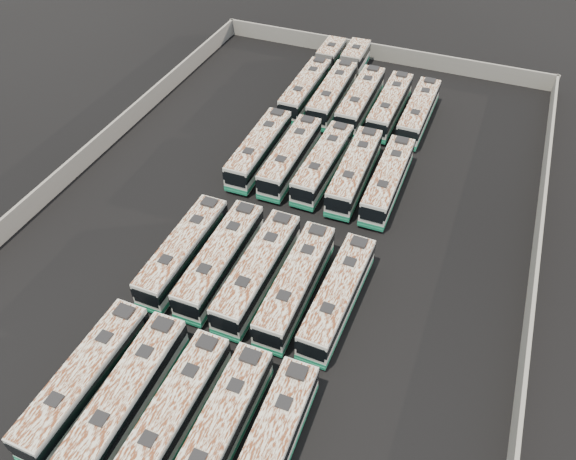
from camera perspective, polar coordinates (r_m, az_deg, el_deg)
The scene contains 22 objects.
ground at distance 51.97m, azimuth -1.12°, elevation 0.09°, with size 140.00×140.00×0.00m, color black.
perimeter_wall at distance 51.22m, azimuth -1.14°, elevation 0.99°, with size 45.20×73.20×2.20m.
bus_front_far_left at distance 42.17m, azimuth -19.85°, elevation -14.02°, with size 2.72×12.09×3.40m.
bus_front_left at distance 40.61m, azimuth -15.98°, elevation -15.84°, with size 2.76×12.14×3.41m.
bus_front_center at distance 39.25m, azimuth -11.58°, elevation -17.87°, with size 2.56×11.83×3.33m.
bus_front_right at distance 38.23m, azimuth -6.99°, elevation -19.62°, with size 2.60×11.89×3.34m.
bus_front_far_right at distance 37.42m, azimuth -1.96°, elevation -21.48°, with size 2.74×12.05×3.38m.
bus_midfront_far_left at distance 48.35m, azimuth -10.55°, elevation -2.09°, with size 2.50×11.83×3.33m.
bus_midfront_left at distance 47.14m, azimuth -6.86°, elevation -2.95°, with size 2.64×12.13×3.41m.
bus_midfront_center at distance 45.92m, azimuth -3.08°, elevation -4.19°, with size 2.69×12.27×3.45m.
bus_midfront_right at distance 44.97m, azimuth 0.81°, elevation -5.50°, with size 2.61×12.02×3.38m.
bus_midfront_far_right at distance 44.38m, azimuth 5.09°, elevation -6.70°, with size 2.76×11.81×3.31m.
bus_midback_far_left at distance 58.99m, azimuth -2.92°, elevation 8.23°, with size 2.68×12.04×3.39m.
bus_midback_left at distance 57.86m, azimuth 0.25°, elevation 7.48°, with size 2.55×11.90×3.35m.
bus_midback_center at distance 57.03m, azimuth 3.59°, elevation 6.77°, with size 2.73×11.87×3.33m.
bus_midback_right at distance 56.24m, azimuth 6.78°, elevation 5.97°, with size 2.83×12.11×3.40m.
bus_midback_far_right at distance 55.61m, azimuth 10.11°, elevation 5.01°, with size 2.55×11.86×3.34m.
bus_back_far_left at distance 72.08m, azimuth 2.69°, elevation 15.22°, with size 2.63×18.41×3.34m.
bus_back_left at distance 71.34m, azimuth 5.34°, elevation 14.81°, with size 3.00×19.00×3.44m.
bus_back_center at distance 67.75m, azimuth 7.35°, elevation 12.99°, with size 2.63×12.18×3.43m.
bus_back_right at distance 67.25m, azimuth 10.29°, elevation 12.34°, with size 2.57×11.82×3.33m.
bus_back_far_right at distance 66.75m, azimuth 13.12°, elevation 11.61°, with size 2.59×11.71×3.29m.
Camera 1 is at (15.11, -34.76, 35.56)m, focal length 35.00 mm.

